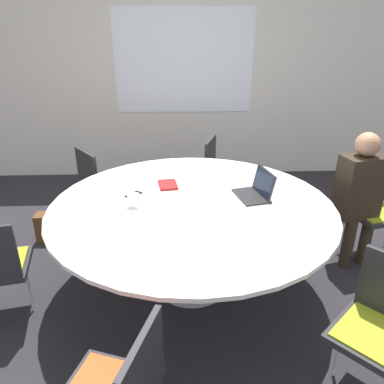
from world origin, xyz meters
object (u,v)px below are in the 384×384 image
Objects in this scene: person_0 at (360,190)px; cell_phone at (134,195)px; chair_2 at (100,181)px; chair_5 at (384,322)px; chair_1 at (221,169)px; spiral_notebook at (168,185)px; coffee_cup at (134,200)px; laptop at (257,190)px; handbag at (55,226)px; chair_0 at (372,203)px.

cell_phone is (-1.91, -0.14, 0.06)m from person_0.
chair_2 is 1.00× the size of chair_5.
spiral_notebook is (-0.57, -1.02, 0.26)m from chair_1.
spiral_notebook reaches higher than cell_phone.
person_0 reaches higher than chair_5.
coffee_cup is at bearing -13.83° from chair_2.
chair_1 is 5.56× the size of cell_phone.
chair_5 is at bearing -48.62° from spiral_notebook.
handbag is (-1.86, 0.67, -0.67)m from laptop.
coffee_cup is at bearing -83.21° from cell_phone.
person_0 is at bearing -1.15° from spiral_notebook.
chair_2 is 1.07m from spiral_notebook.
laptop is (-0.94, -0.20, 0.11)m from person_0.
person_0 is 0.97m from laptop.
chair_5 is 2.99m from handbag.
handbag is (-0.89, 0.61, -0.62)m from cell_phone.
cell_phone reaches higher than handbag.
laptop reaches higher than cell_phone.
chair_5 reaches higher than coffee_cup.
chair_0 is at bearing 7.40° from cell_phone.
coffee_cup is (0.48, -1.12, 0.30)m from chair_2.
coffee_cup is (-1.45, 0.99, 0.30)m from chair_5.
chair_5 is at bearing -37.37° from handbag.
chair_2 is 2.86m from chair_5.
laptop is (0.13, -1.26, 0.30)m from chair_1.
coffee_cup is 1.39m from handbag.
chair_5 is 1.84m from spiral_notebook.
chair_1 is at bearing 59.70° from coffee_cup.
chair_1 is 1.65m from coffee_cup.
person_0 is 1.92m from cell_phone.
laptop is 1.00× the size of handbag.
coffee_cup is at bearing -12.03° from chair_1.
handbag is (-1.15, 0.44, -0.62)m from spiral_notebook.
chair_2 is 2.36× the size of handbag.
laptop is at bearing -0.88° from person_0.
chair_5 reaches higher than spiral_notebook.
chair_5 is at bearing 52.85° from chair_0.
chair_1 is 1.00× the size of chair_2.
chair_2 is at bearing -31.18° from person_0.
spiral_notebook is (-0.70, 0.24, -0.04)m from laptop.
person_0 is (0.44, 1.33, 0.20)m from chair_5.
cell_phone is 0.42× the size of handbag.
person_0 is 1.92m from coffee_cup.
spiral_notebook is at bearing 57.01° from coffee_cup.
laptop reaches higher than coffee_cup.
person_0 reaches higher than chair_1.
chair_0 is 2.36× the size of handbag.
chair_0 is 5.56× the size of cell_phone.
chair_2 is (-1.30, -0.28, 0.00)m from chair_1.
coffee_cup is at bearing -0.26° from chair_0.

